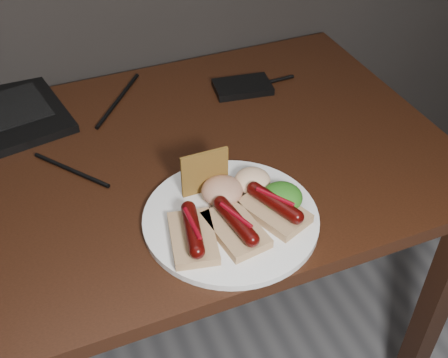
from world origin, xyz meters
TOP-DOWN VIEW (x-y plane):
  - desk at (0.00, 1.38)m, footprint 1.40×0.70m
  - hard_drive at (0.39, 1.55)m, footprint 0.14×0.10m
  - desk_cables at (-0.01, 1.52)m, footprint 1.01×0.37m
  - plate at (0.20, 1.18)m, footprint 0.38×0.38m
  - bread_sausage_left at (0.12, 1.15)m, footprint 0.09×0.13m
  - bread_sausage_center at (0.19, 1.14)m, footprint 0.09×0.12m
  - bread_sausage_right at (0.27, 1.15)m, footprint 0.11×0.13m
  - crispbread at (0.18, 1.25)m, footprint 0.09×0.01m
  - salad_greens at (0.29, 1.17)m, footprint 0.07×0.07m
  - salsa_mound at (0.20, 1.22)m, footprint 0.07×0.07m
  - coleslaw_mound at (0.26, 1.23)m, footprint 0.06×0.06m

SIDE VIEW (x-z plane):
  - desk at x=0.00m, z-range 0.29..1.04m
  - desk_cables at x=-0.01m, z-range 0.75..0.76m
  - plate at x=0.20m, z-range 0.75..0.76m
  - hard_drive at x=0.39m, z-range 0.75..0.77m
  - bread_sausage_left at x=0.12m, z-range 0.76..0.80m
  - bread_sausage_center at x=0.19m, z-range 0.76..0.80m
  - bread_sausage_right at x=0.27m, z-range 0.76..0.80m
  - coleslaw_mound at x=0.26m, z-range 0.76..0.80m
  - salad_greens at x=0.29m, z-range 0.76..0.80m
  - salsa_mound at x=0.20m, z-range 0.76..0.80m
  - crispbread at x=0.18m, z-range 0.76..0.85m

